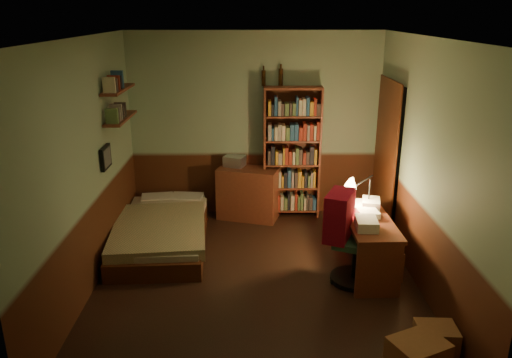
{
  "coord_description": "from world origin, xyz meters",
  "views": [
    {
      "loc": [
        -0.05,
        -4.9,
        2.84
      ],
      "look_at": [
        0.0,
        0.25,
        1.1
      ],
      "focal_mm": 35.0,
      "sensor_mm": 36.0,
      "label": 1
    }
  ],
  "objects_px": {
    "bed": "(162,222)",
    "bookshelf": "(292,154)",
    "cardboard_box_b": "(436,339)",
    "desk": "(366,245)",
    "cardboard_box_a": "(417,358)",
    "desk_lamp": "(370,181)",
    "mini_stereo": "(235,161)",
    "office_chair": "(356,245)",
    "dresser": "(248,193)"
  },
  "relations": [
    {
      "from": "bed",
      "to": "bookshelf",
      "type": "xyz_separation_m",
      "value": [
        1.71,
        0.92,
        0.64
      ]
    },
    {
      "from": "bed",
      "to": "bookshelf",
      "type": "relative_size",
      "value": 1.06
    },
    {
      "from": "bookshelf",
      "to": "cardboard_box_b",
      "type": "relative_size",
      "value": 5.49
    },
    {
      "from": "desk",
      "to": "cardboard_box_b",
      "type": "distance_m",
      "value": 1.49
    },
    {
      "from": "desk",
      "to": "cardboard_box_a",
      "type": "distance_m",
      "value": 1.76
    },
    {
      "from": "cardboard_box_a",
      "to": "desk_lamp",
      "type": "bearing_deg",
      "value": 89.31
    },
    {
      "from": "mini_stereo",
      "to": "desk",
      "type": "height_order",
      "value": "mini_stereo"
    },
    {
      "from": "desk_lamp",
      "to": "office_chair",
      "type": "height_order",
      "value": "desk_lamp"
    },
    {
      "from": "bed",
      "to": "office_chair",
      "type": "bearing_deg",
      "value": -25.89
    },
    {
      "from": "office_chair",
      "to": "cardboard_box_a",
      "type": "xyz_separation_m",
      "value": [
        0.22,
        -1.5,
        -0.29
      ]
    },
    {
      "from": "office_chair",
      "to": "bed",
      "type": "bearing_deg",
      "value": -179.76
    },
    {
      "from": "desk",
      "to": "cardboard_box_b",
      "type": "height_order",
      "value": "desk"
    },
    {
      "from": "bed",
      "to": "desk",
      "type": "height_order",
      "value": "desk"
    },
    {
      "from": "mini_stereo",
      "to": "office_chair",
      "type": "bearing_deg",
      "value": -33.6
    },
    {
      "from": "bookshelf",
      "to": "desk",
      "type": "distance_m",
      "value": 1.9
    },
    {
      "from": "mini_stereo",
      "to": "desk",
      "type": "bearing_deg",
      "value": -26.35
    },
    {
      "from": "dresser",
      "to": "cardboard_box_a",
      "type": "relative_size",
      "value": 1.95
    },
    {
      "from": "cardboard_box_a",
      "to": "cardboard_box_b",
      "type": "bearing_deg",
      "value": 49.27
    },
    {
      "from": "bed",
      "to": "cardboard_box_a",
      "type": "distance_m",
      "value": 3.51
    },
    {
      "from": "dresser",
      "to": "cardboard_box_b",
      "type": "height_order",
      "value": "dresser"
    },
    {
      "from": "bookshelf",
      "to": "cardboard_box_a",
      "type": "height_order",
      "value": "bookshelf"
    },
    {
      "from": "desk_lamp",
      "to": "cardboard_box_a",
      "type": "height_order",
      "value": "desk_lamp"
    },
    {
      "from": "dresser",
      "to": "cardboard_box_b",
      "type": "bearing_deg",
      "value": -44.89
    },
    {
      "from": "bookshelf",
      "to": "office_chair",
      "type": "distance_m",
      "value": 2.03
    },
    {
      "from": "bed",
      "to": "cardboard_box_a",
      "type": "relative_size",
      "value": 4.64
    },
    {
      "from": "dresser",
      "to": "bookshelf",
      "type": "distance_m",
      "value": 0.84
    },
    {
      "from": "bed",
      "to": "dresser",
      "type": "relative_size",
      "value": 2.37
    },
    {
      "from": "office_chair",
      "to": "desk",
      "type": "bearing_deg",
      "value": 78.06
    },
    {
      "from": "mini_stereo",
      "to": "desk",
      "type": "xyz_separation_m",
      "value": [
        1.54,
        -1.68,
        -0.49
      ]
    },
    {
      "from": "desk",
      "to": "desk_lamp",
      "type": "bearing_deg",
      "value": 76.68
    },
    {
      "from": "bed",
      "to": "bookshelf",
      "type": "height_order",
      "value": "bookshelf"
    },
    {
      "from": "desk_lamp",
      "to": "cardboard_box_b",
      "type": "height_order",
      "value": "desk_lamp"
    },
    {
      "from": "desk_lamp",
      "to": "cardboard_box_b",
      "type": "xyz_separation_m",
      "value": [
        0.24,
        -1.76,
        -0.85
      ]
    },
    {
      "from": "dresser",
      "to": "office_chair",
      "type": "relative_size",
      "value": 0.94
    },
    {
      "from": "desk",
      "to": "office_chair",
      "type": "xyz_separation_m",
      "value": [
        -0.18,
        -0.25,
        0.12
      ]
    },
    {
      "from": "cardboard_box_b",
      "to": "cardboard_box_a",
      "type": "bearing_deg",
      "value": -130.73
    },
    {
      "from": "desk",
      "to": "dresser",
      "type": "bearing_deg",
      "value": 129.71
    },
    {
      "from": "dresser",
      "to": "office_chair",
      "type": "distance_m",
      "value": 2.15
    },
    {
      "from": "office_chair",
      "to": "bookshelf",
      "type": "bearing_deg",
      "value": 129.81
    },
    {
      "from": "office_chair",
      "to": "cardboard_box_a",
      "type": "bearing_deg",
      "value": -58.28
    },
    {
      "from": "desk_lamp",
      "to": "cardboard_box_b",
      "type": "bearing_deg",
      "value": -65.28
    },
    {
      "from": "office_chair",
      "to": "mini_stereo",
      "type": "bearing_deg",
      "value": 148.71
    },
    {
      "from": "desk_lamp",
      "to": "bed",
      "type": "bearing_deg",
      "value": -171.95
    },
    {
      "from": "dresser",
      "to": "cardboard_box_a",
      "type": "bearing_deg",
      "value": -50.91
    },
    {
      "from": "mini_stereo",
      "to": "desk_lamp",
      "type": "bearing_deg",
      "value": -19.04
    },
    {
      "from": "desk_lamp",
      "to": "desk",
      "type": "bearing_deg",
      "value": -84.97
    },
    {
      "from": "cardboard_box_a",
      "to": "cardboard_box_b",
      "type": "relative_size",
      "value": 1.26
    },
    {
      "from": "mini_stereo",
      "to": "bookshelf",
      "type": "bearing_deg",
      "value": 18.24
    },
    {
      "from": "bookshelf",
      "to": "desk",
      "type": "bearing_deg",
      "value": -65.08
    },
    {
      "from": "bed",
      "to": "bookshelf",
      "type": "bearing_deg",
      "value": 25.48
    }
  ]
}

